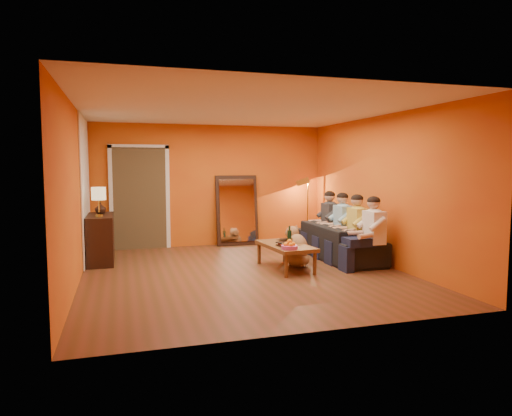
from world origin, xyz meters
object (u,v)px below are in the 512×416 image
object	(u,v)px
sofa	(339,241)
person_mid_left	(357,229)
tumbler	(290,240)
laptop	(288,240)
mirror_frame	(237,210)
table_lamp	(99,202)
wine_bottle	(289,235)
vase	(100,208)
sideboard	(101,239)
person_far_right	(330,222)
coffee_table	(285,257)
person_mid_right	(343,225)
dog	(297,246)
floor_lamp	(308,211)
person_far_left	(374,233)

from	to	relation	value
sofa	person_mid_left	distance (m)	0.55
tumbler	laptop	bearing A→B (deg)	75.38
mirror_frame	table_lamp	world-z (taller)	mirror_frame
wine_bottle	tumbler	size ratio (longest dim) A/B	3.34
vase	sideboard	bearing A→B (deg)	-90.00
sideboard	laptop	size ratio (longest dim) A/B	3.40
mirror_frame	person_far_right	size ratio (longest dim) A/B	1.25
person_mid_left	wine_bottle	xyz separation A→B (m)	(-1.34, -0.14, -0.03)
table_lamp	laptop	distance (m)	3.33
table_lamp	coffee_table	xyz separation A→B (m)	(2.98, -1.17, -0.90)
laptop	table_lamp	bearing A→B (deg)	141.24
person_mid_right	person_far_right	world-z (taller)	same
tumbler	laptop	distance (m)	0.24
person_mid_left	person_far_right	xyz separation A→B (m)	(0.00, 1.10, 0.00)
laptop	vase	world-z (taller)	vase
dog	wine_bottle	size ratio (longest dim) A/B	2.28
mirror_frame	sofa	bearing A→B (deg)	-54.12
mirror_frame	vase	distance (m)	2.92
coffee_table	dog	size ratio (longest dim) A/B	1.72
vase	floor_lamp	bearing A→B (deg)	7.22
sideboard	coffee_table	xyz separation A→B (m)	(2.98, -1.47, -0.21)
mirror_frame	laptop	size ratio (longest dim) A/B	4.38
sideboard	person_far_right	xyz separation A→B (m)	(4.37, -0.27, 0.18)
floor_lamp	dog	size ratio (longest dim) A/B	2.03
person_mid_right	laptop	distance (m)	1.26
person_mid_right	person_far_right	distance (m)	0.55
mirror_frame	person_far_left	distance (m)	3.40
sideboard	wine_bottle	distance (m)	3.39
wine_bottle	person_far_left	bearing A→B (deg)	-16.83
person_far_left	wine_bottle	size ratio (longest dim) A/B	3.94
vase	sofa	bearing A→B (deg)	-15.49
dog	person_far_left	distance (m)	1.31
vase	person_mid_left	bearing A→B (deg)	-20.39
tumbler	vase	bearing A→B (deg)	152.71
person_mid_left	person_far_right	world-z (taller)	same
person_far_right	table_lamp	bearing A→B (deg)	-179.67
person_mid_left	sideboard	bearing A→B (deg)	162.54
wine_bottle	person_far_right	bearing A→B (deg)	42.86
floor_lamp	person_mid_left	xyz separation A→B (m)	(0.03, -2.17, -0.11)
table_lamp	coffee_table	size ratio (longest dim) A/B	0.42
sideboard	vase	distance (m)	0.58
floor_lamp	laptop	distance (m)	2.27
vase	coffee_table	bearing A→B (deg)	-29.99
mirror_frame	coffee_table	world-z (taller)	mirror_frame
floor_lamp	person_mid_left	world-z (taller)	floor_lamp
person_far_right	tumbler	xyz separation A→B (m)	(-1.27, -1.07, -0.15)
sideboard	person_mid_right	xyz separation A→B (m)	(4.37, -0.82, 0.18)
dog	tumbler	bearing A→B (deg)	-159.40
tumbler	laptop	size ratio (longest dim) A/B	0.27
sideboard	floor_lamp	size ratio (longest dim) A/B	0.82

